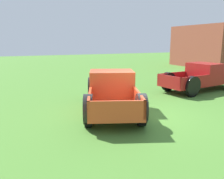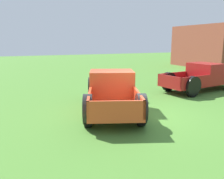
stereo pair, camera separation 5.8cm
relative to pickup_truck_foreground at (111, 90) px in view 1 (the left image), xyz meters
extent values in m
plane|color=#477A2D|center=(1.31, 0.51, -0.78)|extent=(80.00, 80.00, 0.00)
cube|color=#D14723|center=(-1.33, 0.50, -0.08)|extent=(2.06, 2.08, 0.59)
cube|color=silver|center=(-2.10, 0.79, -0.08)|extent=(0.57, 1.38, 0.49)
sphere|color=silver|center=(-2.31, 0.18, -0.05)|extent=(0.21, 0.21, 0.21)
sphere|color=silver|center=(-1.85, 1.39, -0.05)|extent=(0.21, 0.21, 0.21)
cube|color=#D14723|center=(0.06, -0.02, 0.24)|extent=(1.92, 2.15, 1.22)
cube|color=#8C9EA8|center=(-0.55, 0.21, 0.51)|extent=(0.58, 1.45, 0.54)
cube|color=#D14723|center=(1.75, -0.66, -0.32)|extent=(2.72, 2.45, 0.11)
cube|color=#D14723|center=(1.46, -1.45, 0.03)|extent=(2.12, 0.87, 0.59)
cube|color=#D14723|center=(2.05, 0.13, 0.03)|extent=(2.12, 0.87, 0.59)
cube|color=#D14723|center=(2.76, -1.04, 0.03)|extent=(0.71, 1.69, 0.59)
cylinder|color=black|center=(-1.65, -0.34, -0.37)|extent=(0.84, 0.50, 0.81)
cylinder|color=#B7B7BC|center=(-1.65, -0.35, -0.37)|extent=(0.39, 0.35, 0.32)
cylinder|color=black|center=(-1.65, -0.34, -0.17)|extent=(1.06, 0.64, 1.02)
cylinder|color=black|center=(-1.02, 1.34, -0.37)|extent=(0.84, 0.50, 0.81)
cylinder|color=#B7B7BC|center=(-1.01, 1.35, -0.37)|extent=(0.39, 0.35, 0.32)
cylinder|color=black|center=(-1.02, 1.34, -0.17)|extent=(1.06, 0.64, 1.02)
cylinder|color=black|center=(1.69, -1.59, -0.37)|extent=(0.84, 0.50, 0.81)
cylinder|color=#B7B7BC|center=(1.69, -1.60, -0.37)|extent=(0.39, 0.35, 0.32)
cylinder|color=black|center=(1.69, -1.59, -0.17)|extent=(1.06, 0.64, 1.02)
cylinder|color=black|center=(2.32, 0.08, -0.37)|extent=(0.84, 0.50, 0.81)
cylinder|color=#B7B7BC|center=(2.32, 0.09, -0.37)|extent=(0.39, 0.35, 0.32)
cylinder|color=black|center=(2.32, 0.08, -0.17)|extent=(1.06, 0.64, 1.02)
cube|color=silver|center=(-2.14, 0.80, -0.41)|extent=(0.78, 1.85, 0.13)
cube|color=maroon|center=(-1.49, 7.90, -0.10)|extent=(1.74, 1.72, 0.57)
sphere|color=silver|center=(-2.21, 8.59, -0.08)|extent=(0.21, 0.21, 0.21)
cube|color=maroon|center=(-1.31, 6.47, 0.20)|extent=(1.87, 1.54, 1.18)
cube|color=#8C9EA8|center=(-1.39, 7.09, 0.46)|extent=(1.48, 0.23, 0.52)
cube|color=maroon|center=(-1.09, 4.74, -0.33)|extent=(1.97, 2.36, 0.10)
cube|color=maroon|center=(-1.90, 4.64, 0.00)|extent=(0.35, 2.15, 0.57)
cube|color=maroon|center=(-0.28, 4.84, 0.00)|extent=(0.35, 2.15, 0.57)
cube|color=maroon|center=(-0.96, 3.71, 0.00)|extent=(1.71, 0.30, 0.57)
cylinder|color=black|center=(-2.35, 7.79, -0.39)|extent=(0.32, 0.80, 0.78)
cylinder|color=#B7B7BC|center=(-2.36, 7.79, -0.39)|extent=(0.28, 0.34, 0.31)
cylinder|color=black|center=(-2.35, 7.79, -0.19)|extent=(0.41, 1.01, 0.99)
cylinder|color=black|center=(-1.92, 4.38, -0.39)|extent=(0.32, 0.80, 0.78)
cylinder|color=#B7B7BC|center=(-1.93, 4.38, -0.39)|extent=(0.28, 0.34, 0.31)
cylinder|color=black|center=(-1.92, 4.38, -0.19)|extent=(0.41, 1.01, 0.99)
cylinder|color=black|center=(-0.20, 4.59, -0.39)|extent=(0.32, 0.80, 0.78)
cylinder|color=#B7B7BC|center=(-0.19, 4.59, -0.39)|extent=(0.28, 0.34, 0.31)
cylinder|color=black|center=(-0.20, 4.59, -0.19)|extent=(0.41, 1.01, 0.99)
cube|color=brown|center=(-10.75, 16.63, 1.45)|extent=(7.54, 4.99, 4.46)
camera|label=1|loc=(8.83, -3.87, 2.07)|focal=37.39mm
camera|label=2|loc=(8.85, -3.82, 2.07)|focal=37.39mm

